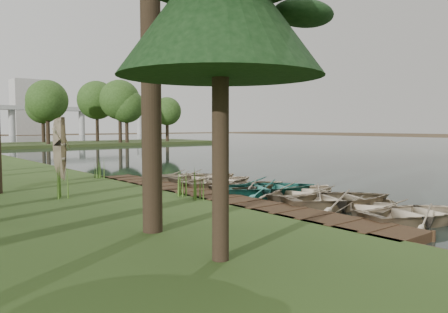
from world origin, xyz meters
TOP-DOWN VIEW (x-y plane):
  - ground at (0.00, 0.00)m, footprint 300.00×300.00m
  - water at (30.00, 20.00)m, footprint 130.00×200.00m
  - boardwalk at (-1.60, 0.00)m, footprint 1.60×16.00m
  - peninsula at (8.00, 50.00)m, footprint 50.00×14.00m
  - far_trees at (4.67, 50.00)m, footprint 45.60×5.60m
  - building_a at (30.00, 140.00)m, footprint 10.00×8.00m
  - rowboat_0 at (0.79, -6.77)m, footprint 4.11×3.44m
  - rowboat_1 at (1.15, -5.17)m, footprint 3.71×3.25m
  - rowboat_2 at (0.96, -3.98)m, footprint 4.73×4.17m
  - rowboat_3 at (1.28, -2.24)m, footprint 4.20×3.36m
  - rowboat_4 at (0.83, -0.71)m, footprint 4.84×4.28m
  - rowboat_5 at (0.98, 0.53)m, footprint 3.85×3.03m
  - rowboat_6 at (0.77, 2.28)m, footprint 3.90×2.86m
  - rowboat_7 at (1.15, 3.81)m, footprint 3.86×2.84m
  - rowboat_8 at (1.09, 5.47)m, footprint 3.67×3.12m
  - stored_rowboat at (-4.42, 7.49)m, footprint 3.61×3.29m
  - reeds_0 at (-2.66, -0.56)m, footprint 0.60×0.60m
  - reeds_1 at (-2.60, 0.37)m, footprint 0.60×0.60m
  - reeds_2 at (-6.06, 2.66)m, footprint 0.60×0.60m
  - reeds_3 at (-2.60, 7.46)m, footprint 0.60×0.60m

SIDE VIEW (x-z plane):
  - ground at x=0.00m, z-range 0.00..0.00m
  - water at x=30.00m, z-range 0.00..0.05m
  - boardwalk at x=-1.60m, z-range 0.00..0.30m
  - peninsula at x=8.00m, z-range 0.00..0.45m
  - rowboat_1 at x=1.15m, z-range 0.05..0.69m
  - rowboat_8 at x=1.09m, z-range 0.05..0.69m
  - rowboat_5 at x=0.98m, z-range 0.05..0.77m
  - rowboat_0 at x=0.79m, z-range 0.05..0.78m
  - rowboat_3 at x=1.28m, z-range 0.05..0.82m
  - rowboat_7 at x=1.15m, z-range 0.05..0.83m
  - rowboat_6 at x=0.77m, z-range 0.05..0.84m
  - rowboat_2 at x=0.96m, z-range 0.05..0.86m
  - rowboat_4 at x=0.83m, z-range 0.05..0.88m
  - stored_rowboat at x=-4.42m, z-range 0.30..0.91m
  - reeds_1 at x=-2.60m, z-range 0.30..1.16m
  - reeds_3 at x=-2.60m, z-range 0.30..1.22m
  - reeds_0 at x=-2.66m, z-range 0.30..1.29m
  - reeds_2 at x=-6.06m, z-range 0.30..1.43m
  - far_trees at x=4.67m, z-range 2.03..10.83m
  - building_a at x=30.00m, z-range 0.00..18.00m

